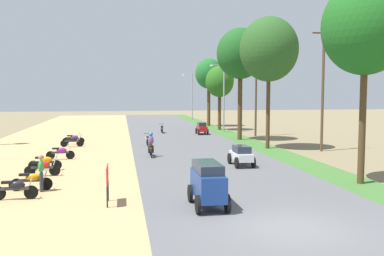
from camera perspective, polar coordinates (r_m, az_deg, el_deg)
ground_plane at (r=14.24m, az=13.07°, el=-13.20°), size 180.00×180.00×0.00m
road_strip at (r=14.23m, az=13.07°, el=-13.05°), size 9.00×140.00×0.08m
parked_motorbike_nearest at (r=18.65m, az=-22.57°, el=-7.39°), size 1.80×0.54×0.94m
parked_motorbike_second at (r=20.09m, az=-20.65°, el=-6.48°), size 1.80×0.54×0.94m
parked_motorbike_third at (r=23.29m, az=-19.37°, el=-4.92°), size 1.80×0.54×0.94m
parked_motorbike_fourth at (r=24.99m, az=-19.04°, el=-4.27°), size 1.80×0.54×0.94m
parked_motorbike_fifth at (r=28.71m, az=-17.17°, el=-3.08°), size 1.80×0.54×0.94m
parked_motorbike_sixth at (r=35.13m, az=-15.74°, el=-1.64°), size 1.80×0.54×0.94m
parked_motorbike_seventh at (r=36.85m, az=-15.56°, el=-1.35°), size 1.80×0.54×0.94m
street_signboard at (r=16.78m, az=-11.27°, el=-6.52°), size 0.06×1.30×1.50m
pedestrian_on_shoulder at (r=19.70m, az=-19.56°, el=-5.45°), size 0.26×0.37×1.62m
median_tree_nearest at (r=21.68m, az=22.23°, el=12.37°), size 4.00×4.00×9.56m
median_tree_second at (r=33.37m, az=10.27°, el=10.31°), size 4.46×4.46×10.06m
median_tree_third at (r=39.22m, az=6.50°, el=9.82°), size 4.31×4.31×10.14m
median_tree_fourth at (r=49.38m, az=3.73°, el=6.19°), size 3.27×3.27×7.39m
median_tree_fifth at (r=54.99m, az=2.27°, el=7.23°), size 3.48×3.48×8.70m
streetlamp_near at (r=46.67m, az=4.30°, el=4.75°), size 3.16×0.20×7.44m
streetlamp_mid at (r=67.37m, az=0.03°, el=4.69°), size 3.16×0.20×7.28m
utility_pole_near at (r=43.08m, az=8.57°, el=5.51°), size 1.80×0.20×9.55m
utility_pole_far at (r=32.99m, az=17.13°, el=5.30°), size 1.80×0.20×9.21m
car_van_blue at (r=16.03m, az=2.13°, el=-7.26°), size 1.19×2.41×1.67m
car_sedan_white at (r=25.11m, az=6.62°, el=-3.56°), size 1.10×2.26×1.19m
car_hatchback_red at (r=43.84m, az=1.33°, el=0.03°), size 1.04×2.00×1.23m
motorbike_foreground_rider at (r=28.65m, az=-5.54°, el=-2.29°), size 0.54×1.80×1.66m
motorbike_ahead_second at (r=34.75m, az=-6.01°, el=-1.53°), size 0.54×1.80×0.94m
motorbike_ahead_third at (r=45.55m, az=-4.07°, el=-0.02°), size 0.54×1.80×0.94m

